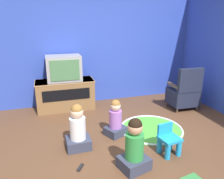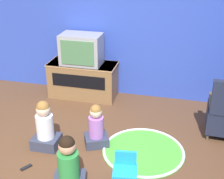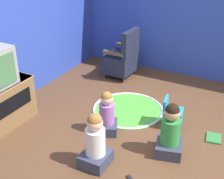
# 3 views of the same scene
# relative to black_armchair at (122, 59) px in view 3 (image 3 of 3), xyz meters

# --- Properties ---
(ground_plane) EXTENTS (30.00, 30.00, 0.00)m
(ground_plane) POSITION_rel_black_armchair_xyz_m (-1.63, -1.19, -0.37)
(ground_plane) COLOR brown
(wall_right) EXTENTS (0.12, 5.39, 2.64)m
(wall_right) POSITION_rel_black_armchair_xyz_m (0.71, -1.50, 0.95)
(wall_right) COLOR #2D47B2
(wall_right) RESTS_ON ground_plane
(black_armchair) EXTENTS (0.59, 0.54, 0.95)m
(black_armchair) POSITION_rel_black_armchair_xyz_m (0.00, 0.00, 0.00)
(black_armchair) COLOR brown
(black_armchair) RESTS_ON ground_plane
(yellow_kid_chair) EXTENTS (0.31, 0.30, 0.44)m
(yellow_kid_chair) POSITION_rel_black_armchair_xyz_m (-1.22, -1.41, -0.17)
(yellow_kid_chair) COLOR #1E99DB
(yellow_kid_chair) RESTS_ON ground_plane
(play_mat) EXTENTS (1.13, 1.13, 0.04)m
(play_mat) POSITION_rel_black_armchair_xyz_m (-1.11, -0.66, -0.36)
(play_mat) COLOR green
(play_mat) RESTS_ON ground_plane
(child_watching_left) EXTENTS (0.44, 0.40, 0.72)m
(child_watching_left) POSITION_rel_black_armchair_xyz_m (-1.83, -1.58, -0.06)
(child_watching_left) COLOR #33384C
(child_watching_left) RESTS_ON ground_plane
(child_watching_center) EXTENTS (0.37, 0.32, 0.71)m
(child_watching_center) POSITION_rel_black_armchair_xyz_m (-2.45, -0.87, -0.06)
(child_watching_center) COLOR #33384C
(child_watching_center) RESTS_ON ground_plane
(child_watching_right) EXTENTS (0.41, 0.39, 0.63)m
(child_watching_right) POSITION_rel_black_armchair_xyz_m (-1.78, -0.65, -0.09)
(child_watching_right) COLOR #33384C
(child_watching_right) RESTS_ON ground_plane
(book) EXTENTS (0.27, 0.23, 0.02)m
(book) POSITION_rel_black_armchair_xyz_m (-1.25, -2.03, -0.35)
(book) COLOR #337F3D
(book) RESTS_ON ground_plane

